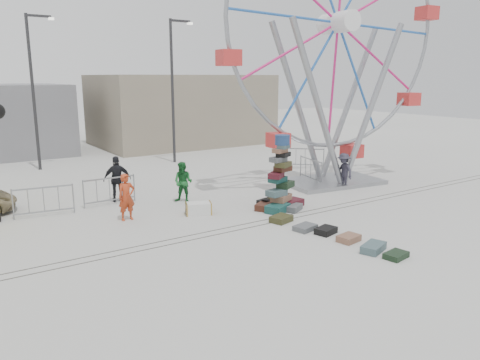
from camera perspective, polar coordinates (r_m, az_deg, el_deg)
ground at (r=15.24m, az=3.43°, el=-6.21°), size 90.00×90.00×0.00m
track_line_near at (r=15.70m, az=2.10°, el=-5.61°), size 40.00×0.04×0.01m
track_line_far at (r=16.01m, az=1.26°, el=-5.25°), size 40.00×0.04×0.01m
building_right at (r=35.28m, az=-7.22°, el=8.52°), size 12.00×8.00×5.00m
lamp_post_right at (r=27.20m, az=-8.07°, el=11.53°), size 1.41×0.25×8.00m
lamp_post_left at (r=26.92m, az=-23.79°, el=10.61°), size 1.41×0.25×8.00m
suitcase_tower at (r=17.64m, az=4.90°, el=-0.99°), size 2.11×1.82×2.79m
ferris_wheel at (r=21.79m, az=11.76°, el=15.85°), size 10.88×3.25×12.70m
steamer_trunk at (r=17.01m, az=-5.08°, el=-3.48°), size 1.05×0.83×0.43m
row_case_0 at (r=16.16m, az=5.04°, el=-4.74°), size 0.85×0.72×0.22m
row_case_1 at (r=15.41m, az=7.95°, el=-5.77°), size 0.84×0.66×0.17m
row_case_2 at (r=15.17m, az=10.42°, el=-6.08°), size 0.78×0.63×0.21m
row_case_3 at (r=14.62m, az=13.11°, el=-6.93°), size 0.76×0.59×0.20m
row_case_4 at (r=14.00m, az=15.95°, el=-7.93°), size 0.98×0.74×0.23m
row_case_5 at (r=13.70m, az=18.49°, el=-8.69°), size 0.75×0.56×0.16m
barricade_dummy_b at (r=18.01m, az=-22.80°, el=-2.42°), size 2.00×0.36×1.10m
barricade_dummy_c at (r=18.82m, az=-15.61°, el=-1.28°), size 2.00×0.11×1.10m
barricade_wheel_front at (r=22.45m, az=8.61°, el=1.23°), size 0.54×1.97×1.10m
barricade_wheel_back at (r=25.74m, az=7.94°, el=2.68°), size 1.47×1.50×1.10m
pedestrian_red at (r=16.60m, az=-13.66°, el=-2.03°), size 0.60×0.40×1.64m
pedestrian_green at (r=18.58m, az=-6.94°, el=-0.27°), size 0.97×0.99×1.61m
pedestrian_black at (r=19.12m, az=-14.73°, el=0.11°), size 1.14×0.65×1.83m
pedestrian_grey at (r=21.24m, az=12.52°, el=1.10°), size 0.68×1.07×1.58m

